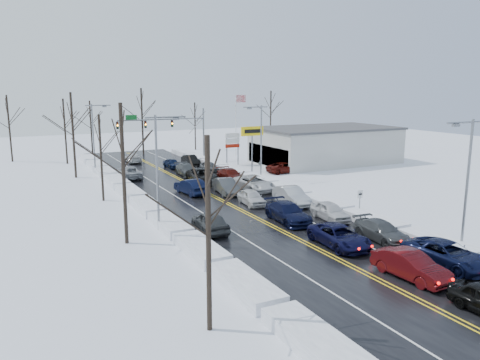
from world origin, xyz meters
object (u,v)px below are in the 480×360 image
tires_plus_sign (252,134)px  dealership_building (325,145)px  flagpole (237,120)px  traffic_signal_mast (172,126)px  oncoming_car_0 (191,194)px

tires_plus_sign → dealership_building: bearing=8.5°
tires_plus_sign → flagpole: flagpole is taller
tires_plus_sign → dealership_building: size_ratio=0.29×
traffic_signal_mast → dealership_building: 23.01m
traffic_signal_mast → flagpole: flagpole is taller
flagpole → dealership_building: size_ratio=0.49×
tires_plus_sign → dealership_building: 13.82m
dealership_building → traffic_signal_mast: bearing=154.1°
flagpole → oncoming_car_0: (-16.85, -23.14, -5.93)m
tires_plus_sign → oncoming_car_0: tires_plus_sign is taller
flagpole → dealership_building: 15.24m
flagpole → oncoming_car_0: size_ratio=2.03×
flagpole → dealership_building: flagpole is taller
dealership_building → oncoming_car_0: (-25.66, -11.14, -2.66)m
tires_plus_sign → flagpole: size_ratio=0.60×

